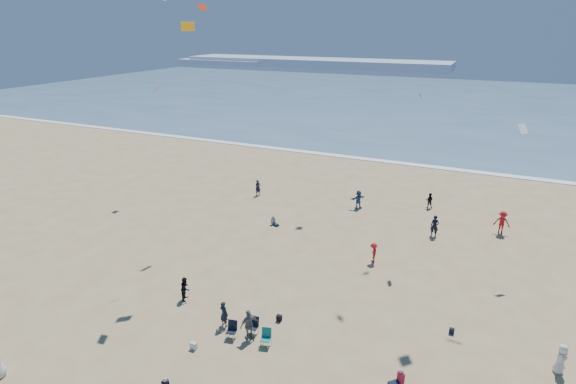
% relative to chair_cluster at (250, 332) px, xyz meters
% --- Properties ---
extents(ocean, '(220.00, 100.00, 0.06)m').
position_rel_chair_cluster_xyz_m(ocean, '(0.30, 86.94, -0.47)').
color(ocean, '#476B84').
rests_on(ocean, ground).
extents(surf_line, '(220.00, 1.20, 0.08)m').
position_rel_chair_cluster_xyz_m(surf_line, '(0.30, 36.94, -0.46)').
color(surf_line, white).
rests_on(surf_line, ground).
extents(headland_far, '(110.00, 20.00, 3.20)m').
position_rel_chair_cluster_xyz_m(headland_far, '(-59.70, 161.94, 1.10)').
color(headland_far, '#7A8EA8').
rests_on(headland_far, ground).
extents(headland_near, '(40.00, 14.00, 2.00)m').
position_rel_chair_cluster_xyz_m(headland_near, '(-99.70, 156.94, 0.50)').
color(headland_near, '#7A8EA8').
rests_on(headland_near, ground).
extents(standing_flyers, '(29.84, 41.30, 1.95)m').
position_rel_chair_cluster_xyz_m(standing_flyers, '(6.06, 6.02, 0.37)').
color(standing_flyers, slate).
rests_on(standing_flyers, ground).
extents(seated_group, '(14.62, 29.35, 0.84)m').
position_rel_chair_cluster_xyz_m(seated_group, '(2.45, -2.30, -0.08)').
color(seated_group, white).
rests_on(seated_group, ground).
extents(chair_cluster, '(2.72, 1.48, 1.00)m').
position_rel_chair_cluster_xyz_m(chair_cluster, '(0.00, 0.00, 0.00)').
color(chair_cluster, black).
rests_on(chair_cluster, ground).
extents(white_tote, '(0.35, 0.20, 0.40)m').
position_rel_chair_cluster_xyz_m(white_tote, '(-2.35, -1.91, -0.30)').
color(white_tote, silver).
rests_on(white_tote, ground).
extents(black_backpack, '(0.30, 0.22, 0.38)m').
position_rel_chair_cluster_xyz_m(black_backpack, '(0.75, 2.14, -0.31)').
color(black_backpack, black).
rests_on(black_backpack, ground).
extents(navy_bag, '(0.28, 0.18, 0.34)m').
position_rel_chair_cluster_xyz_m(navy_bag, '(9.98, 5.08, -0.33)').
color(navy_bag, black).
rests_on(navy_bag, ground).
extents(kites_aloft, '(41.36, 43.09, 30.60)m').
position_rel_chair_cluster_xyz_m(kites_aloft, '(9.78, 3.86, 14.37)').
color(kites_aloft, '#2A86EB').
rests_on(kites_aloft, ground).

